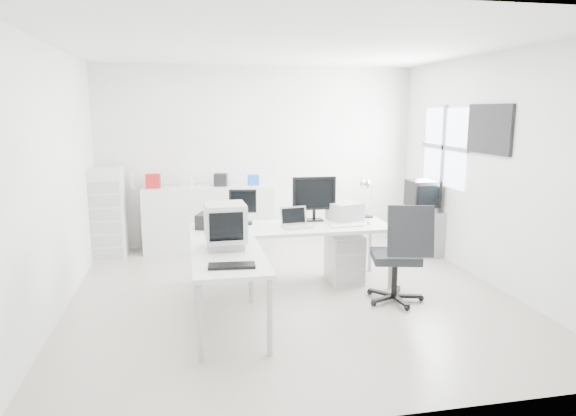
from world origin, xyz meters
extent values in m
cube|color=silver|center=(0.00, 0.00, 0.00)|extent=(5.00, 5.00, 0.01)
cube|color=white|center=(0.00, 0.00, 2.80)|extent=(5.00, 5.00, 0.01)
cube|color=white|center=(0.00, 2.50, 1.40)|extent=(5.00, 0.02, 2.80)
cube|color=white|center=(-2.50, 0.00, 1.40)|extent=(0.02, 5.00, 2.80)
cube|color=white|center=(2.50, 0.00, 1.40)|extent=(0.02, 5.00, 2.80)
cube|color=silver|center=(0.76, 0.38, 0.30)|extent=(0.40, 0.50, 0.60)
cube|color=black|center=(-0.79, 0.43, 0.84)|extent=(0.58, 0.52, 0.17)
cube|color=silver|center=(0.71, 0.18, 0.76)|extent=(0.41, 0.15, 0.02)
sphere|color=silver|center=(1.01, 0.23, 0.78)|extent=(0.05, 0.05, 0.05)
cube|color=#A1A1A1|center=(0.81, 0.55, 0.86)|extent=(0.47, 0.44, 0.22)
cube|color=black|center=(-0.79, -1.17, 0.76)|extent=(0.43, 0.20, 0.03)
cube|color=gray|center=(2.22, 1.28, 0.33)|extent=(0.60, 0.49, 0.66)
cube|color=silver|center=(-0.84, 2.24, 0.49)|extent=(1.97, 0.49, 0.98)
cube|color=#A7171A|center=(-1.64, 2.24, 1.08)|extent=(0.21, 0.19, 0.20)
cube|color=silver|center=(-1.14, 2.24, 1.05)|extent=(0.16, 0.14, 0.13)
cube|color=black|center=(-0.64, 2.24, 1.08)|extent=(0.22, 0.21, 0.19)
cube|color=#184DAE|center=(-0.14, 2.24, 1.06)|extent=(0.16, 0.14, 0.16)
cylinder|color=silver|center=(-1.94, 2.28, 1.09)|extent=(0.07, 0.07, 0.22)
cube|color=silver|center=(-2.28, 2.10, 0.66)|extent=(0.46, 0.55, 1.31)
camera|label=1|loc=(-1.16, -5.57, 2.14)|focal=32.00mm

